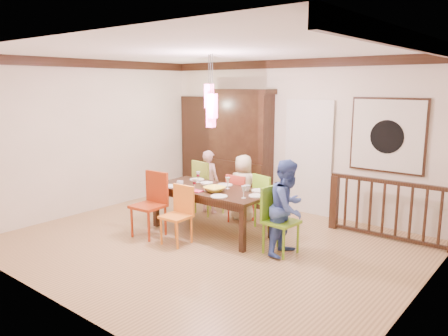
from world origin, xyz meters
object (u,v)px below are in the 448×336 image
Objects in this scene: person_far_left at (209,182)px; chair_end_right at (281,216)px; chair_far_left at (209,183)px; person_far_mid at (243,187)px; person_end_right at (288,208)px; china_hutch at (240,146)px; balustrade at (390,209)px; dining_table at (211,193)px.

chair_end_right is at bearing 150.58° from person_far_left.
person_far_mid is at bearing -163.10° from chair_far_left.
china_hutch is at bearing 47.55° from person_end_right.
person_end_right is at bearing 152.09° from person_far_left.
chair_end_right reaches higher than balustrade.
chair_end_right is 0.70× the size of person_end_right.
person_far_mid is at bearing -167.33° from balustrade.
person_far_mid is (-1.40, 0.97, 0.04)m from chair_end_right.
balustrade is at bearing -158.03° from chair_far_left.
person_far_mid is (-2.44, -0.61, 0.10)m from balustrade.
person_far_mid is at bearing -50.65° from china_hutch.
chair_far_left is at bearing -87.21° from china_hutch.
dining_table is 1.69× the size of person_far_left.
china_hutch is 1.18× the size of balustrade.
chair_far_left reaches higher than balustrade.
person_far_left is at bearing -169.84° from balustrade.
china_hutch reaches higher than chair_far_left.
person_far_left is at bearing -90.00° from china_hutch.
person_end_right is at bearing -63.01° from chair_end_right.
person_end_right is (2.27, -0.89, 0.09)m from person_far_left.
china_hutch is at bearing 172.46° from balustrade.
person_far_left is at bearing -33.85° from chair_far_left.
dining_table is 1.09m from chair_far_left.
china_hutch reaches higher than person_far_mid.
chair_end_right is at bearing 131.82° from person_far_mid.
dining_table is at bearing 76.85° from person_far_mid.
china_hutch is at bearing -77.82° from chair_far_left.
chair_end_right is (1.40, -0.08, -0.10)m from dining_table.
dining_table is 2.86m from balustrade.
person_far_mid is at bearing 55.18° from person_end_right.
balustrade is 2.51m from person_far_mid.
chair_end_right is at bearing -41.37° from china_hutch.
person_far_left is (0.00, -1.00, -0.57)m from china_hutch.
dining_table is 1.99× the size of chair_far_left.
dining_table is 2.10× the size of chair_end_right.
chair_end_right is at bearing 167.15° from chair_far_left.
balustrade is (3.17, 0.71, -0.09)m from chair_far_left.
china_hutch is at bearing -64.18° from person_far_mid.
person_far_left is 0.87× the size of person_end_right.
person_end_right reaches higher than person_far_left.
person_far_mid reaches higher than dining_table.
balustrade reaches higher than dining_table.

